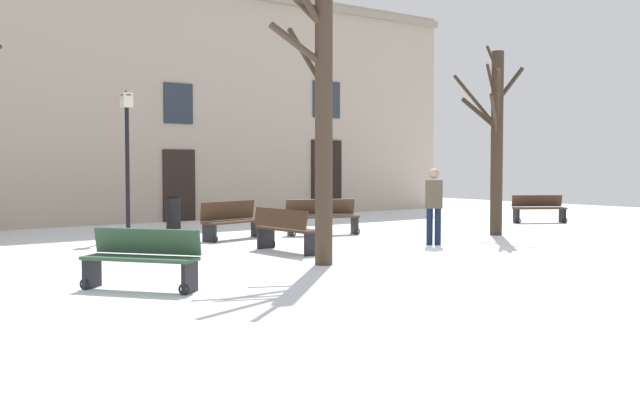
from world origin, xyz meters
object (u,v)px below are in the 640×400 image
bench_back_to_back_left (142,258)px  streetlamp (127,147)px  bench_near_center_tree (286,229)px  tree_right_of_center (320,103)px  bench_by_litter_bin (232,220)px  tree_center (496,135)px  person_by_shop_door (434,203)px  litter_bin (173,213)px  bench_facing_shops (539,208)px  bench_back_to_back_right (322,216)px

bench_back_to_back_left → streetlamp: bearing=121.8°
bench_back_to_back_left → bench_near_center_tree: bench_near_center_tree is taller
tree_right_of_center → bench_by_litter_bin: tree_right_of_center is taller
tree_right_of_center → bench_near_center_tree: 3.15m
bench_back_to_back_left → bench_by_litter_bin: bench_by_litter_bin is taller
tree_center → person_by_shop_door: tree_center is taller
tree_center → person_by_shop_door: size_ratio=2.86×
streetlamp → bench_by_litter_bin: bearing=-47.3°
litter_bin → bench_facing_shops: bearing=-26.4°
bench_back_to_back_left → tree_right_of_center: bearing=62.0°
bench_back_to_back_right → bench_by_litter_bin: size_ratio=1.05×
tree_center → bench_back_to_back_left: tree_center is taller
tree_center → bench_facing_shops: 4.96m
litter_bin → person_by_shop_door: (2.69, -7.27, 0.50)m
bench_near_center_tree → streetlamp: bearing=14.1°
streetlamp → bench_back_to_back_right: streetlamp is taller
tree_center → tree_right_of_center: bearing=-166.0°
litter_bin → bench_facing_shops: litter_bin is taller
person_by_shop_door → bench_back_to_back_left: bearing=-122.5°
tree_right_of_center → bench_back_to_back_left: tree_right_of_center is taller
bench_back_to_back_left → person_by_shop_door: 7.76m
tree_center → bench_facing_shops: bearing=22.4°
bench_back_to_back_left → bench_facing_shops: 15.22m
bench_back_to_back_left → bench_near_center_tree: size_ratio=0.92×
tree_right_of_center → bench_back_to_back_left: size_ratio=3.35×
bench_back_to_back_right → bench_back_to_back_left: (-7.09, -4.93, -0.02)m
streetlamp → tree_center: bearing=-33.5°
person_by_shop_door → bench_back_to_back_right: bearing=144.3°
streetlamp → bench_back_to_back_right: 5.09m
tree_right_of_center → person_by_shop_door: bearing=14.5°
bench_back_to_back_right → bench_facing_shops: bearing=12.9°
bench_back_to_back_left → bench_near_center_tree: bearing=83.8°
bench_back_to_back_right → bench_facing_shops: (7.60, -0.97, -0.04)m
litter_bin → bench_by_litter_bin: 3.48m
tree_center → litter_bin: size_ratio=5.50×
bench_by_litter_bin → bench_back_to_back_right: bearing=-23.5°
litter_bin → bench_near_center_tree: bearing=-95.9°
person_by_shop_door → bench_near_center_tree: bearing=-149.3°
bench_near_center_tree → person_by_shop_door: size_ratio=1.06×
tree_center → tree_right_of_center: 7.12m
bench_by_litter_bin → person_by_shop_door: bearing=-66.5°
tree_right_of_center → bench_by_litter_bin: 5.50m
tree_center → bench_facing_shops: (4.16, 1.72, -2.07)m
bench_by_litter_bin → bench_near_center_tree: (-0.46, -2.89, 0.01)m
streetlamp → bench_back_to_back_left: 8.04m
streetlamp → bench_back_to_back_right: bearing=-29.4°
tree_right_of_center → bench_back_to_back_left: bearing=-171.7°
bench_back_to_back_right → tree_center: bearing=-17.9°
tree_right_of_center → bench_back_to_back_right: (3.46, 4.40, -2.40)m
streetlamp → litter_bin: bearing=37.9°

